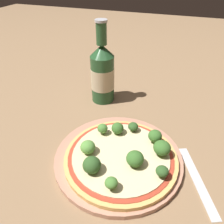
# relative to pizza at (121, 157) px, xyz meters

# --- Properties ---
(ground_plane) EXTENTS (3.00, 3.00, 0.00)m
(ground_plane) POSITION_rel_pizza_xyz_m (-0.01, 0.01, -0.02)
(ground_plane) COLOR #846647
(plate) EXTENTS (0.27, 0.27, 0.01)m
(plate) POSITION_rel_pizza_xyz_m (-0.01, 0.01, -0.01)
(plate) COLOR tan
(plate) RESTS_ON ground_plane
(pizza) EXTENTS (0.24, 0.24, 0.01)m
(pizza) POSITION_rel_pizza_xyz_m (0.00, 0.00, 0.00)
(pizza) COLOR tan
(pizza) RESTS_ON plate
(broccoli_floret_0) EXTENTS (0.03, 0.03, 0.03)m
(broccoli_floret_0) POSITION_rel_pizza_xyz_m (-0.03, 0.06, 0.02)
(broccoli_floret_0) COLOR #7A9E5B
(broccoli_floret_0) RESTS_ON pizza
(broccoli_floret_1) EXTENTS (0.02, 0.02, 0.03)m
(broccoli_floret_1) POSITION_rel_pizza_xyz_m (-0.06, 0.05, 0.02)
(broccoli_floret_1) COLOR #7A9E5B
(broccoli_floret_1) RESTS_ON pizza
(broccoli_floret_2) EXTENTS (0.03, 0.03, 0.03)m
(broccoli_floret_2) POSITION_rel_pizza_xyz_m (0.03, -0.02, 0.02)
(broccoli_floret_2) COLOR #7A9E5B
(broccoli_floret_2) RESTS_ON pizza
(broccoli_floret_3) EXTENTS (0.04, 0.04, 0.03)m
(broccoli_floret_3) POSITION_rel_pizza_xyz_m (0.08, 0.03, 0.03)
(broccoli_floret_3) COLOR #7A9E5B
(broccoli_floret_3) RESTS_ON pizza
(broccoli_floret_4) EXTENTS (0.03, 0.03, 0.03)m
(broccoli_floret_4) POSITION_rel_pizza_xyz_m (0.06, 0.06, 0.02)
(broccoli_floret_4) COLOR #7A9E5B
(broccoli_floret_4) RESTS_ON pizza
(broccoli_floret_5) EXTENTS (0.03, 0.03, 0.03)m
(broccoli_floret_5) POSITION_rel_pizza_xyz_m (-0.04, -0.06, 0.02)
(broccoli_floret_5) COLOR #7A9E5B
(broccoli_floret_5) RESTS_ON pizza
(broccoli_floret_6) EXTENTS (0.02, 0.02, 0.03)m
(broccoli_floret_6) POSITION_rel_pizza_xyz_m (0.01, -0.08, 0.02)
(broccoli_floret_6) COLOR #7A9E5B
(broccoli_floret_6) RESTS_ON pizza
(broccoli_floret_7) EXTENTS (0.03, 0.03, 0.03)m
(broccoli_floret_7) POSITION_rel_pizza_xyz_m (-0.07, -0.02, 0.02)
(broccoli_floret_7) COLOR #7A9E5B
(broccoli_floret_7) RESTS_ON pizza
(broccoli_floret_8) EXTENTS (0.02, 0.02, 0.02)m
(broccoli_floret_8) POSITION_rel_pizza_xyz_m (0.09, -0.03, 0.02)
(broccoli_floret_8) COLOR #7A9E5B
(broccoli_floret_8) RESTS_ON pizza
(broccoli_floret_9) EXTENTS (0.02, 0.02, 0.02)m
(broccoli_floret_9) POSITION_rel_pizza_xyz_m (0.00, 0.08, 0.02)
(broccoli_floret_9) COLOR #7A9E5B
(broccoli_floret_9) RESTS_ON pizza
(beer_bottle) EXTENTS (0.07, 0.07, 0.23)m
(beer_bottle) POSITION_rel_pizza_xyz_m (-0.13, 0.23, 0.07)
(beer_bottle) COLOR #234C28
(beer_bottle) RESTS_ON ground_plane
(fork) EXTENTS (0.09, 0.16, 0.00)m
(fork) POSITION_rel_pizza_xyz_m (0.16, 0.01, -0.02)
(fork) COLOR silver
(fork) RESTS_ON ground_plane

